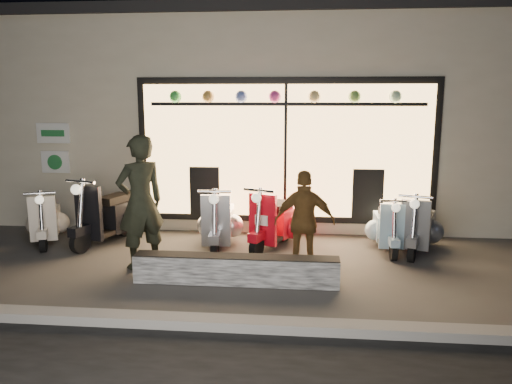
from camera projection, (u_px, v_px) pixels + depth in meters
ground at (227, 267)px, 7.53m from camera, size 40.00×40.00×0.00m
kerb at (199, 322)px, 5.57m from camera, size 40.00×0.25×0.12m
shop_building at (257, 114)px, 12.00m from camera, size 10.20×6.23×4.20m
graffiti_barrier at (236, 270)px, 6.84m from camera, size 2.81×0.28×0.40m
scooter_silver at (219, 221)px, 8.57m from camera, size 0.53×1.47×1.05m
scooter_red at (277, 221)px, 8.58m from camera, size 0.84×1.45×1.05m
scooter_black at (113, 215)px, 8.87m from camera, size 0.85×1.61×1.15m
scooter_cream at (47, 220)px, 8.84m from camera, size 0.76×1.32×0.96m
scooter_blue at (387, 227)px, 8.43m from camera, size 0.41×1.27×0.92m
scooter_grey at (419, 226)px, 8.34m from camera, size 0.76×1.39×1.00m
man at (140, 202)px, 7.37m from camera, size 0.86×0.84×2.00m
woman at (305, 222)px, 7.22m from camera, size 0.89×0.40×1.50m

